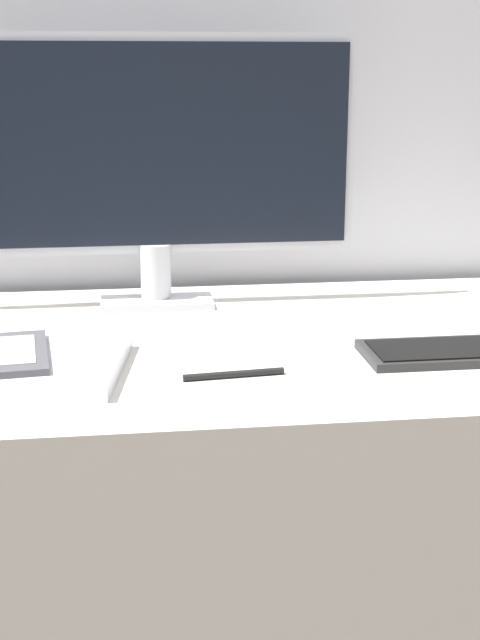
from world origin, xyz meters
name	(u,v)px	position (x,y,z in m)	size (l,w,h in m)	color
desk	(184,558)	(0.00, 0.19, 0.35)	(1.45, 0.66, 0.70)	silver
monitor	(153,158)	(-0.03, 0.41, 0.94)	(0.66, 0.11, 0.43)	silver
keyboard	(475,351)	(0.39, 0.07, 0.71)	(0.31, 0.11, 0.01)	#282828
pen	(234,374)	(0.06, 0.02, 0.71)	(0.13, 0.02, 0.01)	black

